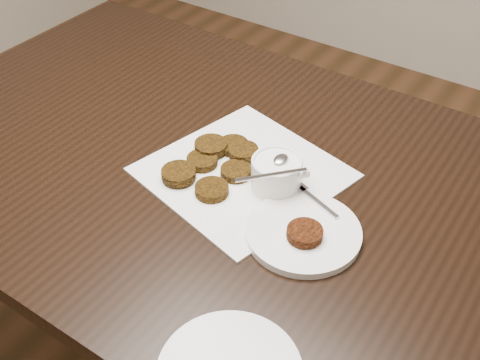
# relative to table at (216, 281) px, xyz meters

# --- Properties ---
(table) EXTENTS (1.44, 0.93, 0.75)m
(table) POSITION_rel_table_xyz_m (0.00, 0.00, 0.00)
(table) COLOR black
(table) RESTS_ON floor
(napkin) EXTENTS (0.41, 0.41, 0.00)m
(napkin) POSITION_rel_table_xyz_m (0.08, 0.00, 0.38)
(napkin) COLOR white
(napkin) RESTS_ON table
(sauce_ramekin) EXTENTS (0.17, 0.17, 0.13)m
(sauce_ramekin) POSITION_rel_table_xyz_m (0.15, -0.00, 0.45)
(sauce_ramekin) COLOR white
(sauce_ramekin) RESTS_ON napkin
(patty_cluster) EXTENTS (0.30, 0.30, 0.02)m
(patty_cluster) POSITION_rel_table_xyz_m (0.02, -0.02, 0.39)
(patty_cluster) COLOR #58370B
(patty_cluster) RESTS_ON napkin
(plate_with_patty) EXTENTS (0.26, 0.26, 0.03)m
(plate_with_patty) POSITION_rel_table_xyz_m (0.26, -0.08, 0.39)
(plate_with_patty) COLOR white
(plate_with_patty) RESTS_ON table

